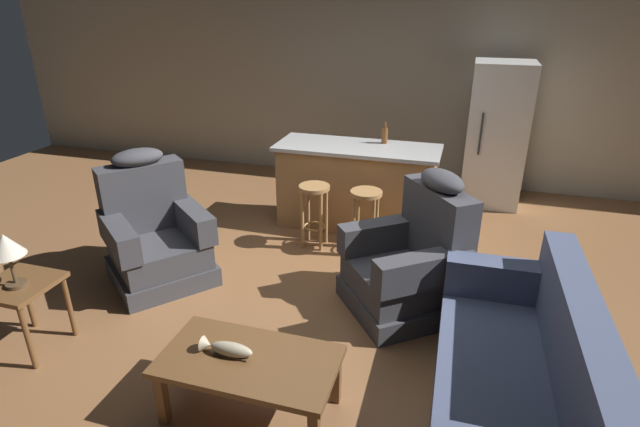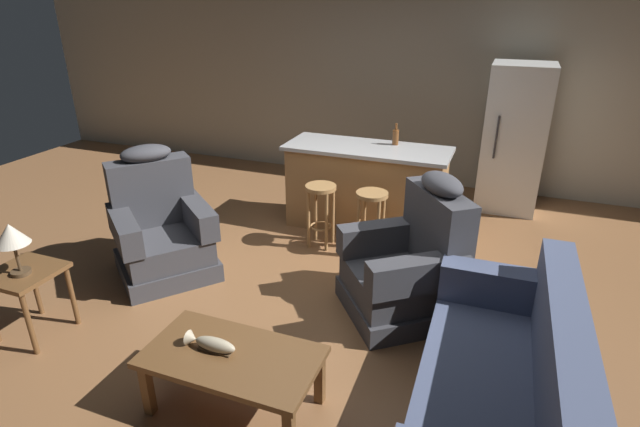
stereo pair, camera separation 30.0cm
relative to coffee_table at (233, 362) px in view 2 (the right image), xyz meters
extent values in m
plane|color=brown|center=(0.00, 1.63, -0.36)|extent=(12.00, 12.00, 0.00)
cube|color=#A89E89|center=(0.00, 4.75, 0.94)|extent=(12.00, 0.05, 2.60)
cube|color=brown|center=(0.00, 0.00, 0.04)|extent=(1.10, 0.60, 0.04)
cube|color=brown|center=(-0.49, -0.24, -0.17)|extent=(0.06, 0.06, 0.38)
cube|color=brown|center=(-0.49, 0.24, -0.17)|extent=(0.06, 0.06, 0.38)
cube|color=brown|center=(0.49, 0.24, -0.17)|extent=(0.06, 0.06, 0.38)
cube|color=#4C3823|center=(-0.12, 0.00, 0.06)|extent=(0.22, 0.07, 0.01)
ellipsoid|color=tan|center=(-0.12, 0.00, 0.10)|extent=(0.28, 0.09, 0.09)
cone|color=tan|center=(-0.29, 0.00, 0.10)|extent=(0.06, 0.10, 0.10)
cube|color=#4C5675|center=(1.52, 0.33, -0.26)|extent=(0.88, 1.92, 0.20)
cube|color=#4C5675|center=(1.52, 0.33, -0.05)|extent=(0.88, 1.92, 0.22)
cube|color=#4C5675|center=(1.84, 0.34, 0.32)|extent=(0.24, 1.90, 0.52)
cube|color=#4C5675|center=(1.51, 1.18, 0.20)|extent=(0.84, 0.22, 0.28)
cube|color=#3D3D42|center=(-1.47, 1.27, -0.27)|extent=(1.18, 1.18, 0.18)
cube|color=#3D3D42|center=(-1.47, 1.27, -0.06)|extent=(1.10, 1.09, 0.24)
cube|color=#3D3D42|center=(-1.71, 1.46, 0.38)|extent=(0.67, 0.74, 0.64)
ellipsoid|color=#3D3D42|center=(-1.71, 1.46, 0.76)|extent=(0.50, 0.52, 0.16)
cube|color=#3D3D42|center=(-1.25, 1.51, 0.19)|extent=(0.73, 0.65, 0.26)
cube|color=#3D3D42|center=(-1.67, 1.00, 0.19)|extent=(0.73, 0.65, 0.26)
cube|color=#3D3D42|center=(0.74, 1.43, -0.27)|extent=(1.18, 1.18, 0.18)
cube|color=#3D3D42|center=(0.74, 1.43, -0.06)|extent=(1.09, 1.09, 0.24)
cube|color=#3D3D42|center=(0.98, 1.61, 0.38)|extent=(0.65, 0.75, 0.64)
ellipsoid|color=#3D3D42|center=(0.98, 1.61, 0.76)|extent=(0.49, 0.53, 0.16)
cube|color=#3D3D42|center=(0.93, 1.16, 0.19)|extent=(0.74, 0.63, 0.26)
cube|color=#3D3D42|center=(0.52, 1.68, 0.19)|extent=(0.74, 0.63, 0.26)
cube|color=brown|center=(-1.86, 0.13, 0.18)|extent=(0.48, 0.48, 0.04)
cylinder|color=brown|center=(-1.66, -0.07, -0.10)|extent=(0.04, 0.04, 0.52)
cylinder|color=brown|center=(-2.06, 0.33, -0.10)|extent=(0.04, 0.04, 0.52)
cylinder|color=brown|center=(-1.66, 0.33, -0.10)|extent=(0.04, 0.04, 0.52)
cylinder|color=#4C3823|center=(-1.83, 0.09, 0.21)|extent=(0.14, 0.14, 0.03)
cylinder|color=#4C3823|center=(-1.83, 0.09, 0.34)|extent=(0.02, 0.02, 0.22)
cone|color=beige|center=(-1.83, 0.09, 0.53)|extent=(0.24, 0.24, 0.16)
cube|color=#9E7042|center=(0.00, 2.98, 0.09)|extent=(1.71, 0.63, 0.91)
cube|color=#B2B2B2|center=(0.00, 2.98, 0.57)|extent=(1.80, 0.70, 0.04)
cylinder|color=#A87A47|center=(-0.31, 2.35, 0.30)|extent=(0.32, 0.32, 0.04)
torus|color=#A87A47|center=(-0.31, 2.35, -0.14)|extent=(0.23, 0.23, 0.02)
cylinder|color=#A87A47|center=(-0.41, 2.25, -0.04)|extent=(0.04, 0.04, 0.64)
cylinder|color=#A87A47|center=(-0.21, 2.25, -0.04)|extent=(0.04, 0.04, 0.64)
cylinder|color=#A87A47|center=(-0.41, 2.45, -0.04)|extent=(0.04, 0.04, 0.64)
cylinder|color=#A87A47|center=(-0.21, 2.45, -0.04)|extent=(0.04, 0.04, 0.64)
cylinder|color=#A87A47|center=(0.23, 2.35, 0.30)|extent=(0.32, 0.32, 0.04)
torus|color=#A87A47|center=(0.23, 2.35, -0.14)|extent=(0.23, 0.23, 0.02)
cylinder|color=#A87A47|center=(0.13, 2.25, -0.04)|extent=(0.04, 0.04, 0.64)
cylinder|color=#A87A47|center=(0.33, 2.25, -0.04)|extent=(0.04, 0.04, 0.64)
cylinder|color=#A87A47|center=(0.13, 2.45, -0.04)|extent=(0.04, 0.04, 0.64)
cylinder|color=#A87A47|center=(0.33, 2.45, -0.04)|extent=(0.04, 0.04, 0.64)
cube|color=white|center=(1.48, 4.18, 0.52)|extent=(0.70, 0.66, 1.76)
cylinder|color=#333338|center=(1.28, 3.83, 0.60)|extent=(0.02, 0.02, 0.50)
cylinder|color=brown|center=(0.25, 3.17, 0.67)|extent=(0.07, 0.07, 0.17)
cylinder|color=brown|center=(0.25, 3.17, 0.79)|extent=(0.03, 0.03, 0.07)
camera|label=1|loc=(1.12, -2.22, 2.10)|focal=28.00mm
camera|label=2|loc=(1.40, -2.12, 2.10)|focal=28.00mm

